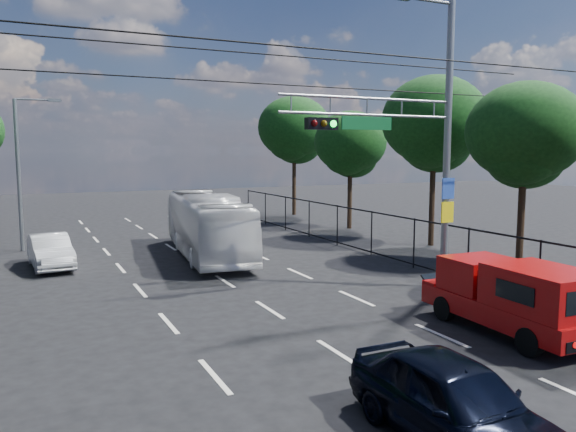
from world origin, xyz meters
TOP-DOWN VIEW (x-y plane):
  - ground at (0.00, 0.00)m, footprint 120.00×120.00m
  - lane_markings at (-0.00, 14.00)m, footprint 6.12×38.00m
  - signal_mast at (5.28, 7.99)m, footprint 6.43×0.39m
  - streetlight_left at (-6.33, 22.00)m, footprint 2.09×0.22m
  - utility_wires at (0.00, 8.83)m, footprint 22.00×5.04m
  - fence_right at (7.60, 12.17)m, footprint 0.06×34.03m
  - tree_right_b at (11.22, 9.02)m, footprint 4.50×4.50m
  - tree_right_c at (11.82, 15.02)m, footprint 5.10×5.10m
  - tree_right_d at (11.42, 22.02)m, footprint 4.32×4.32m
  - tree_right_e at (11.62, 30.02)m, footprint 5.28×5.28m
  - red_pickup at (4.71, 3.38)m, footprint 2.04×5.12m
  - navy_hatchback at (-0.43, -0.28)m, footprint 1.73×4.22m
  - white_bus at (0.96, 17.08)m, footprint 3.53×10.11m
  - white_van at (-5.50, 17.33)m, footprint 1.72×4.12m

SIDE VIEW (x-z plane):
  - ground at x=0.00m, z-range 0.00..0.00m
  - lane_markings at x=0.00m, z-range 0.00..0.01m
  - white_van at x=-5.50m, z-range 0.00..1.33m
  - navy_hatchback at x=-0.43m, z-range 0.00..1.43m
  - red_pickup at x=4.71m, z-range 0.06..1.94m
  - fence_right at x=7.60m, z-range 0.03..2.03m
  - white_bus at x=0.96m, z-range 0.00..2.76m
  - streetlight_left at x=-6.33m, z-range 0.40..7.48m
  - tree_right_d at x=11.42m, z-range 1.34..8.36m
  - tree_right_b at x=11.22m, z-range 1.40..8.71m
  - signal_mast at x=5.28m, z-range 0.49..9.99m
  - tree_right_c at x=11.82m, z-range 1.59..9.88m
  - tree_right_e at x=11.62m, z-range 1.65..10.23m
  - utility_wires at x=0.00m, z-range 6.86..7.60m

